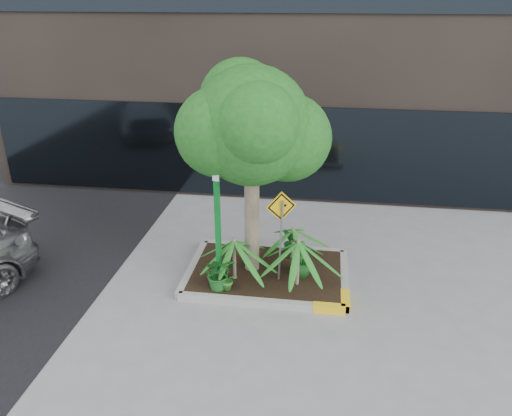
# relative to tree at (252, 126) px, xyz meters

# --- Properties ---
(ground) EXTENTS (80.00, 80.00, 0.00)m
(ground) POSITION_rel_tree_xyz_m (0.13, -0.37, -3.20)
(ground) COLOR gray
(ground) RESTS_ON ground
(planter) EXTENTS (3.35, 2.36, 0.15)m
(planter) POSITION_rel_tree_xyz_m (0.36, -0.09, -3.09)
(planter) COLOR #9E9E99
(planter) RESTS_ON ground
(tree) EXTENTS (2.92, 2.59, 4.38)m
(tree) POSITION_rel_tree_xyz_m (0.00, 0.00, 0.00)
(tree) COLOR gray
(tree) RESTS_ON ground
(palm_front) EXTENTS (1.13, 1.13, 1.25)m
(palm_front) POSITION_rel_tree_xyz_m (0.98, -0.51, -2.11)
(palm_front) COLOR gray
(palm_front) RESTS_ON ground
(palm_left) EXTENTS (1.02, 1.02, 1.14)m
(palm_left) POSITION_rel_tree_xyz_m (-0.29, -0.47, -2.20)
(palm_left) COLOR gray
(palm_left) RESTS_ON ground
(palm_back) EXTENTS (0.85, 0.85, 0.94)m
(palm_back) POSITION_rel_tree_xyz_m (0.81, 0.49, -2.34)
(palm_back) COLOR gray
(palm_back) RESTS_ON ground
(shrub_a) EXTENTS (0.84, 0.84, 0.67)m
(shrub_a) POSITION_rel_tree_xyz_m (-0.52, -0.88, -2.71)
(shrub_a) COLOR #1A5B1E
(shrub_a) RESTS_ON planter
(shrub_b) EXTENTS (0.63, 0.63, 0.80)m
(shrub_b) POSITION_rel_tree_xyz_m (1.04, -0.15, -2.64)
(shrub_b) COLOR #1E6621
(shrub_b) RESTS_ON planter
(shrub_c) EXTENTS (0.50, 0.50, 0.72)m
(shrub_c) POSITION_rel_tree_xyz_m (-0.34, -0.92, -2.69)
(shrub_c) COLOR #2A7223
(shrub_c) RESTS_ON planter
(shrub_d) EXTENTS (0.43, 0.43, 0.69)m
(shrub_d) POSITION_rel_tree_xyz_m (0.76, 0.56, -2.70)
(shrub_d) COLOR #1A5A20
(shrub_d) RESTS_ON planter
(street_sign_post) EXTENTS (0.90, 1.05, 3.12)m
(street_sign_post) POSITION_rel_tree_xyz_m (-0.48, -0.62, -1.27)
(street_sign_post) COLOR #0B7926
(street_sign_post) RESTS_ON ground
(cattle_sign) EXTENTS (0.56, 0.25, 1.95)m
(cattle_sign) POSITION_rel_tree_xyz_m (0.63, -0.48, -1.73)
(cattle_sign) COLOR slate
(cattle_sign) RESTS_ON ground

